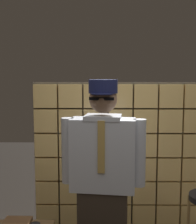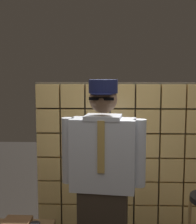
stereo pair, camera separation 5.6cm
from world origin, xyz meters
The scene contains 2 objects.
glass_block_wall centered at (0.00, 1.51, 0.84)m, with size 2.01×0.10×1.73m.
standing_person centered at (-0.20, 0.48, 0.92)m, with size 0.70×0.33×1.76m.
Camera 2 is at (-0.16, -2.00, 1.80)m, focal length 49.54 mm.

